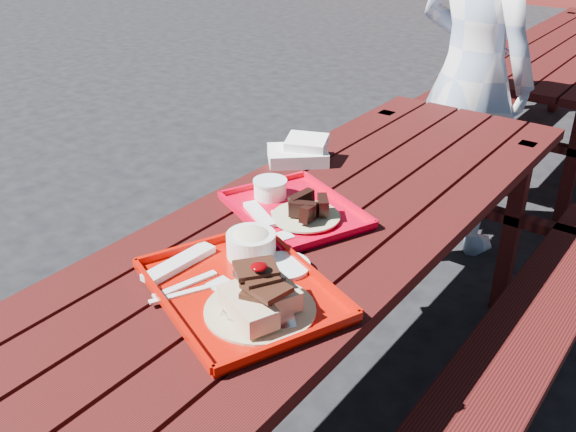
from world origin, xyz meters
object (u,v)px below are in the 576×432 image
object	(u,v)px
picnic_table_far	(572,73)
near_tray	(249,279)
far_tray	(292,207)
picnic_table_near	(317,272)
person	(471,74)

from	to	relation	value
picnic_table_far	near_tray	bearing A→B (deg)	-88.60
far_tray	picnic_table_near	bearing A→B (deg)	16.87
far_tray	picnic_table_far	bearing A→B (deg)	88.38
picnic_table_near	near_tray	world-z (taller)	near_tray
far_tray	near_tray	bearing A→B (deg)	-67.77
far_tray	person	xyz separation A→B (m)	(-0.04, 1.44, 0.07)
far_tray	person	bearing A→B (deg)	91.71
picnic_table_far	near_tray	size ratio (longest dim) A/B	4.10
person	picnic_table_far	bearing A→B (deg)	-79.71
person	near_tray	bearing A→B (deg)	111.68
picnic_table_far	person	xyz separation A→B (m)	(-0.12, -1.38, 0.28)
picnic_table_near	person	world-z (taller)	person
near_tray	far_tray	size ratio (longest dim) A/B	1.18
near_tray	far_tray	xyz separation A→B (m)	(-0.16, 0.39, -0.02)
picnic_table_near	far_tray	world-z (taller)	far_tray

